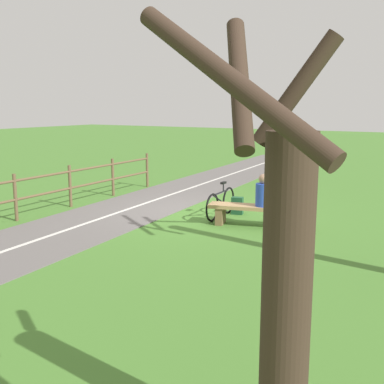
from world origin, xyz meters
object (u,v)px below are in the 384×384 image
(bicycle, at_px, (221,203))
(bench, at_px, (253,211))
(tree_near_bench, at_px, (281,281))
(backpack, at_px, (237,206))
(person_seated, at_px, (264,192))

(bicycle, bearing_deg, bench, 66.19)
(bicycle, distance_m, tree_near_bench, 8.11)
(bench, relative_size, backpack, 4.79)
(bench, bearing_deg, backpack, -62.14)
(bicycle, relative_size, tree_near_bench, 0.50)
(bench, relative_size, bicycle, 1.27)
(bicycle, xyz_separation_m, tree_near_bench, (-4.02, 6.95, 1.12))
(person_seated, xyz_separation_m, bicycle, (1.22, -0.33, -0.42))
(bicycle, distance_m, backpack, 0.57)
(backpack, bearing_deg, bench, 132.13)
(bench, distance_m, backpack, 1.21)
(bench, bearing_deg, tree_near_bench, 100.38)
(backpack, relative_size, tree_near_bench, 0.13)
(bench, height_order, backpack, bench)
(bicycle, bearing_deg, tree_near_bench, 26.92)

